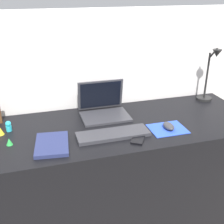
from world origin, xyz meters
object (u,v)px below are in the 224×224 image
(toy_figurine_yellow, at_px, (0,131))
(toy_figurine_cyan, at_px, (9,126))
(keyboard, at_px, (113,134))
(toy_figurine_green, at_px, (9,142))
(cell_phone, at_px, (138,138))
(laptop, at_px, (103,107))
(notebook_pad, at_px, (52,144))
(desk_lamp, at_px, (210,77))
(mouse, at_px, (169,126))

(toy_figurine_yellow, xyz_separation_m, toy_figurine_cyan, (0.05, 0.03, 0.01))
(keyboard, distance_m, toy_figurine_green, 0.56)
(cell_phone, height_order, toy_figurine_green, toy_figurine_green)
(laptop, bearing_deg, notebook_pad, -138.97)
(desk_lamp, bearing_deg, laptop, -178.92)
(cell_phone, xyz_separation_m, notebook_pad, (-0.46, 0.06, 0.01))
(laptop, xyz_separation_m, desk_lamp, (0.78, 0.01, 0.13))
(desk_lamp, bearing_deg, notebook_pad, -163.91)
(notebook_pad, bearing_deg, toy_figurine_green, 167.55)
(notebook_pad, bearing_deg, cell_phone, -0.37)
(mouse, relative_size, toy_figurine_green, 2.56)
(toy_figurine_cyan, bearing_deg, laptop, 7.00)
(laptop, xyz_separation_m, mouse, (0.31, -0.31, -0.03))
(toy_figurine_cyan, bearing_deg, mouse, -15.00)
(toy_figurine_green, bearing_deg, keyboard, -5.94)
(toy_figurine_green, bearing_deg, cell_phone, -11.12)
(cell_phone, bearing_deg, keyboard, 179.58)
(laptop, height_order, notebook_pad, laptop)
(cell_phone, bearing_deg, toy_figurine_green, -160.00)
(notebook_pad, height_order, toy_figurine_green, toy_figurine_green)
(laptop, height_order, desk_lamp, desk_lamp)
(desk_lamp, distance_m, toy_figurine_green, 1.38)
(mouse, relative_size, desk_lamp, 0.24)
(mouse, distance_m, cell_phone, 0.22)
(toy_figurine_yellow, distance_m, toy_figurine_green, 0.14)
(laptop, relative_size, notebook_pad, 1.25)
(mouse, distance_m, toy_figurine_green, 0.89)
(mouse, height_order, cell_phone, mouse)
(cell_phone, bearing_deg, toy_figurine_cyan, -172.49)
(laptop, bearing_deg, toy_figurine_yellow, -170.63)
(mouse, height_order, toy_figurine_yellow, toy_figurine_yellow)
(desk_lamp, relative_size, toy_figurine_green, 10.49)
(laptop, relative_size, toy_figurine_green, 8.00)
(laptop, distance_m, notebook_pad, 0.48)
(toy_figurine_green, height_order, toy_figurine_cyan, toy_figurine_cyan)
(mouse, height_order, toy_figurine_cyan, toy_figurine_cyan)
(keyboard, xyz_separation_m, toy_figurine_cyan, (-0.56, 0.22, 0.02))
(notebook_pad, bearing_deg, toy_figurine_cyan, 139.48)
(cell_phone, height_order, notebook_pad, notebook_pad)
(notebook_pad, xyz_separation_m, toy_figurine_green, (-0.22, 0.08, 0.01))
(toy_figurine_green, bearing_deg, toy_figurine_cyan, 92.65)
(mouse, bearing_deg, laptop, 135.24)
(keyboard, height_order, toy_figurine_cyan, toy_figurine_cyan)
(desk_lamp, xyz_separation_m, notebook_pad, (-1.14, -0.33, -0.17))
(mouse, bearing_deg, toy_figurine_cyan, 165.00)
(mouse, distance_m, desk_lamp, 0.59)
(laptop, xyz_separation_m, cell_phone, (0.10, -0.37, -0.05))
(mouse, bearing_deg, desk_lamp, 35.25)
(toy_figurine_yellow, height_order, toy_figurine_cyan, toy_figurine_cyan)
(laptop, height_order, keyboard, laptop)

